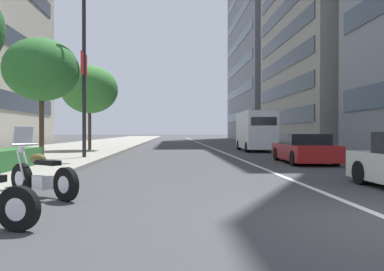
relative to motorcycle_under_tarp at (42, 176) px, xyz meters
name	(u,v)px	position (x,y,z in m)	size (l,w,h in m)	color
sidewalk_right_plaza	(87,146)	(27.18, 4.99, -0.37)	(160.00, 8.91, 0.15)	gray
lane_centre_stripe	(205,145)	(32.18, -6.13, -0.45)	(110.00, 0.16, 0.01)	silver
motorcycle_under_tarp	(42,176)	(0.00, 0.00, 0.00)	(1.51, 1.83, 1.50)	black
car_approaching_light	(304,149)	(8.54, -8.55, 0.16)	(4.58, 2.05, 1.28)	maroon
delivery_van_ahead	(255,130)	(19.16, -8.70, 1.03)	(5.64, 2.17, 2.77)	silver
street_lamp_with_banners	(92,56)	(10.69, 1.17, 4.60)	(1.26, 2.53, 8.16)	#232326
clipped_hedge_bed	(1,160)	(4.64, 2.84, 0.02)	(4.86, 1.10, 0.64)	#28602D
street_tree_by_lamp_post	(41,70)	(9.94, 3.31, 3.78)	(3.40, 3.40, 5.54)	#473323
street_tree_mid_sidewalk	(90,90)	(18.46, 2.92, 3.82)	(3.83, 3.83, 5.75)	#473323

